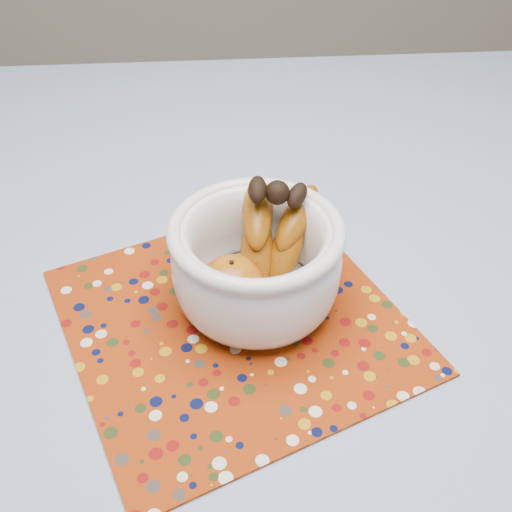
% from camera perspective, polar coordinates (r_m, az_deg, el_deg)
% --- Properties ---
extents(table, '(1.20, 1.20, 0.75)m').
position_cam_1_polar(table, '(0.82, 0.13, -5.56)').
color(table, brown).
rests_on(table, ground).
extents(tablecloth, '(1.32, 1.32, 0.01)m').
position_cam_1_polar(tablecloth, '(0.77, 0.14, -1.34)').
color(tablecloth, '#617CA2').
rests_on(tablecloth, table).
extents(placemat, '(0.47, 0.47, 0.00)m').
position_cam_1_polar(placemat, '(0.69, -2.16, -6.09)').
color(placemat, maroon).
rests_on(placemat, tablecloth).
extents(fruit_bowl, '(0.21, 0.20, 0.15)m').
position_cam_1_polar(fruit_bowl, '(0.67, 0.59, 0.18)').
color(fruit_bowl, white).
rests_on(fruit_bowl, placemat).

